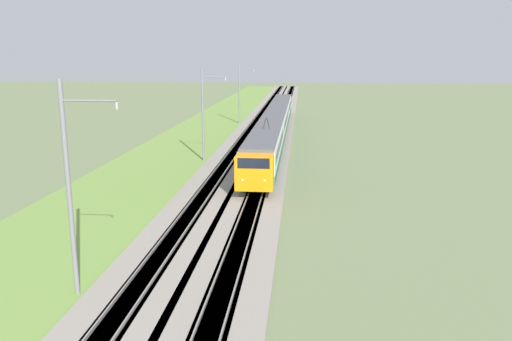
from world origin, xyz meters
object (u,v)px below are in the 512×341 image
Objects in this scene: catenary_mast_near at (70,189)px; catenary_mast_far at (239,93)px; catenary_mast_mid at (203,114)px; passenger_train at (275,123)px.

catenary_mast_near reaches higher than catenary_mast_far.
catenary_mast_mid is at bearing -0.00° from catenary_mast_near.
catenary_mast_far reaches higher than passenger_train.
catenary_mast_near reaches higher than catenary_mast_mid.
catenary_mast_mid is (-14.61, 6.63, 2.68)m from passenger_train.
catenary_mast_mid reaches higher than passenger_train.
catenary_mast_far reaches higher than catenary_mast_mid.
passenger_train is 45.35m from catenary_mast_near.
passenger_train is 17.13m from catenary_mast_far.
catenary_mast_far is at bearing -0.00° from catenary_mast_near.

